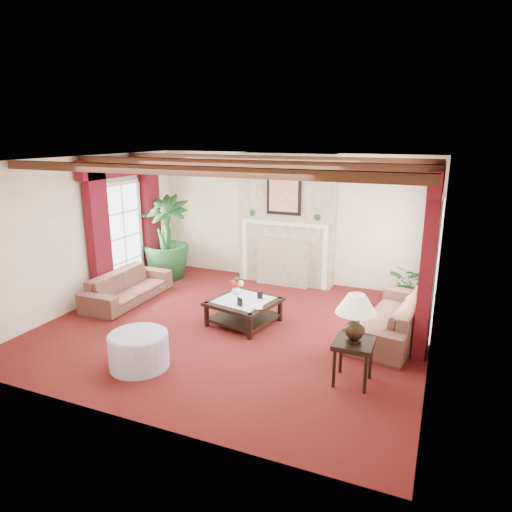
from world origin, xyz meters
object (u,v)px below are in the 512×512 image
at_px(sofa_right, 394,310).
at_px(side_table, 353,362).
at_px(sofa_left, 128,282).
at_px(ottoman, 139,350).
at_px(potted_palm, 167,255).
at_px(coffee_table, 244,312).

bearing_deg(sofa_right, side_table, -1.18).
height_order(sofa_left, ottoman, sofa_left).
bearing_deg(ottoman, side_table, 14.34).
xyz_separation_m(potted_palm, coffee_table, (2.59, -1.64, -0.30)).
bearing_deg(potted_palm, coffee_table, -32.30).
distance_m(coffee_table, side_table, 2.36).
relative_size(sofa_left, ottoman, 2.40).
distance_m(sofa_left, potted_palm, 1.53).
bearing_deg(sofa_left, ottoman, -139.93).
bearing_deg(potted_palm, ottoman, -61.95).
relative_size(sofa_left, side_table, 3.40).
relative_size(coffee_table, side_table, 1.77).
xyz_separation_m(sofa_right, potted_palm, (-4.94, 1.15, 0.08)).
relative_size(sofa_right, side_table, 3.96).
distance_m(sofa_right, coffee_table, 2.41).
height_order(sofa_left, coffee_table, sofa_left).
height_order(potted_palm, side_table, potted_palm).
bearing_deg(ottoman, sofa_left, 131.04).
height_order(potted_palm, ottoman, potted_palm).
xyz_separation_m(potted_palm, ottoman, (1.88, -3.52, -0.27)).
bearing_deg(sofa_right, potted_palm, -93.99).
height_order(sofa_right, potted_palm, potted_palm).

